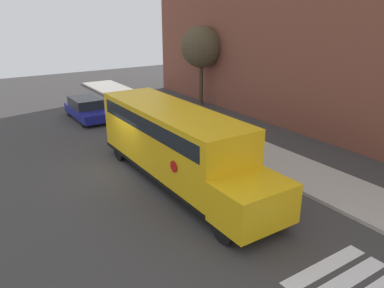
# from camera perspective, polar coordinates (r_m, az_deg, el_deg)

# --- Properties ---
(ground_plane) EXTENTS (60.00, 60.00, 0.00)m
(ground_plane) POSITION_cam_1_polar(r_m,az_deg,el_deg) (17.87, -10.21, -3.81)
(ground_plane) COLOR #3A3838
(sidewalk_strip) EXTENTS (44.00, 3.00, 0.15)m
(sidewalk_strip) POSITION_cam_1_polar(r_m,az_deg,el_deg) (21.00, 6.22, 0.24)
(sidewalk_strip) COLOR #B2ADA3
(sidewalk_strip) RESTS_ON ground
(building_backdrop) EXTENTS (32.00, 4.00, 12.39)m
(building_backdrop) POSITION_cam_1_polar(r_m,az_deg,el_deg) (24.49, 19.20, 16.74)
(building_backdrop) COLOR brown
(building_backdrop) RESTS_ON ground
(school_bus) EXTENTS (10.64, 2.57, 3.18)m
(school_bus) POSITION_cam_1_polar(r_m,az_deg,el_deg) (15.82, -2.51, 0.41)
(school_bus) COLOR yellow
(school_bus) RESTS_ON ground
(parked_car) EXTENTS (4.58, 1.84, 1.43)m
(parked_car) POSITION_cam_1_polar(r_m,az_deg,el_deg) (26.50, -15.76, 5.18)
(parked_car) COLOR navy
(parked_car) RESTS_ON ground
(tree_near_sidewalk) EXTENTS (3.10, 3.10, 5.98)m
(tree_near_sidewalk) POSITION_cam_1_polar(r_m,az_deg,el_deg) (29.02, 1.44, 14.54)
(tree_near_sidewalk) COLOR #423323
(tree_near_sidewalk) RESTS_ON ground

